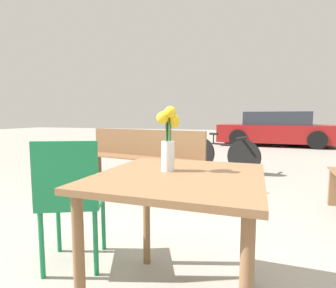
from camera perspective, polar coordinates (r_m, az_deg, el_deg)
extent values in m
cube|color=brown|center=(1.36, 2.61, -7.10)|extent=(0.84, 0.88, 0.03)
cylinder|color=brown|center=(1.34, -18.74, -25.06)|extent=(0.05, 0.05, 0.72)
cylinder|color=brown|center=(1.91, -4.69, -14.95)|extent=(0.05, 0.05, 0.72)
cylinder|color=brown|center=(1.78, 17.51, -16.92)|extent=(0.05, 0.05, 0.72)
cylinder|color=silver|center=(1.41, 0.00, -2.63)|extent=(0.07, 0.07, 0.16)
cylinder|color=silver|center=(1.41, 0.00, -3.93)|extent=(0.06, 0.06, 0.09)
cylinder|color=#337038|center=(1.40, 0.56, -0.32)|extent=(0.01, 0.01, 0.26)
sphere|color=yellow|center=(1.38, 1.43, 5.55)|extent=(0.05, 0.05, 0.05)
cylinder|color=#337038|center=(1.41, 0.52, -0.74)|extent=(0.01, 0.01, 0.23)
sphere|color=yellow|center=(1.41, 1.31, 4.78)|extent=(0.06, 0.06, 0.06)
cylinder|color=#337038|center=(1.41, -0.06, 0.08)|extent=(0.01, 0.01, 0.27)
sphere|color=yellow|center=(1.42, -0.27, 6.39)|extent=(0.06, 0.06, 0.06)
cylinder|color=#337038|center=(1.40, -0.29, -0.19)|extent=(0.01, 0.01, 0.26)
sphere|color=yellow|center=(1.41, -1.07, 5.81)|extent=(0.05, 0.05, 0.05)
cylinder|color=#337038|center=(1.40, -0.41, -0.35)|extent=(0.01, 0.01, 0.26)
sphere|color=yellow|center=(1.38, -1.20, 5.72)|extent=(0.06, 0.06, 0.06)
cylinder|color=#337038|center=(1.39, 0.13, 0.30)|extent=(0.01, 0.01, 0.29)
sphere|color=yellow|center=(1.37, 0.53, 7.00)|extent=(0.06, 0.06, 0.06)
cube|color=#197A47|center=(1.99, -19.72, -11.44)|extent=(0.52, 0.52, 0.03)
cube|color=#197A47|center=(1.77, -21.44, -6.20)|extent=(0.38, 0.18, 0.42)
cylinder|color=#197A47|center=(2.27, -22.74, -15.72)|extent=(0.03, 0.03, 0.44)
cylinder|color=#197A47|center=(2.20, -13.89, -16.17)|extent=(0.03, 0.03, 0.44)
cylinder|color=#197A47|center=(1.98, -25.81, -19.21)|extent=(0.03, 0.03, 0.44)
cylinder|color=#197A47|center=(1.89, -15.47, -20.00)|extent=(0.03, 0.03, 0.44)
cube|color=brown|center=(3.91, -6.26, -2.98)|extent=(2.00, 0.71, 0.02)
cube|color=brown|center=(4.02, -5.01, 0.29)|extent=(1.94, 0.39, 0.40)
cube|color=brown|center=(3.53, 6.35, -7.69)|extent=(0.12, 0.33, 0.43)
cube|color=brown|center=(4.53, -15.95, -4.85)|extent=(0.12, 0.33, 0.43)
cylinder|color=black|center=(5.38, 7.07, -1.88)|extent=(0.60, 0.26, 0.63)
cylinder|color=black|center=(4.97, 16.16, -2.71)|extent=(0.60, 0.26, 0.63)
cube|color=black|center=(5.14, 11.48, -0.01)|extent=(0.78, 0.32, 0.03)
cylinder|color=black|center=(5.21, 9.88, 1.14)|extent=(0.02, 0.02, 0.19)
cube|color=black|center=(5.20, 9.90, 2.19)|extent=(0.17, 0.11, 0.04)
cube|color=black|center=(4.95, 15.78, 1.32)|extent=(0.19, 0.43, 0.02)
cube|color=maroon|center=(10.45, 22.14, 2.22)|extent=(4.04, 1.98, 0.62)
cube|color=#2D333D|center=(10.43, 22.26, 5.20)|extent=(2.24, 1.78, 0.46)
cylinder|color=black|center=(9.58, 14.97, 1.27)|extent=(0.60, 0.20, 0.60)
cylinder|color=black|center=(11.35, 15.64, 1.94)|extent=(0.60, 0.20, 0.60)
cylinder|color=black|center=(9.72, 29.67, 0.76)|extent=(0.60, 0.20, 0.60)
cylinder|color=black|center=(11.47, 28.08, 1.50)|extent=(0.60, 0.20, 0.60)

